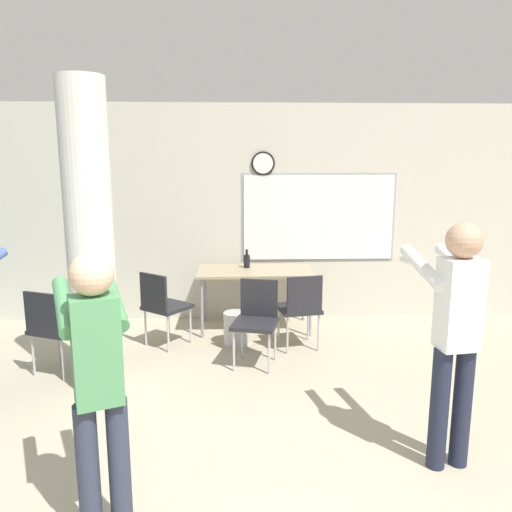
{
  "coord_description": "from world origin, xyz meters",
  "views": [
    {
      "loc": [
        -0.0,
        -1.47,
        2.11
      ],
      "look_at": [
        0.17,
        2.82,
        1.27
      ],
      "focal_mm": 35.0,
      "sensor_mm": 36.0,
      "label": 1
    }
  ],
  "objects_px": {
    "chair_table_front": "(257,316)",
    "person_playing_side": "(455,326)",
    "chair_table_right": "(301,305)",
    "chair_near_pillar": "(54,325)",
    "bottle_on_table": "(247,261)",
    "folding_table": "(256,274)",
    "person_playing_front": "(98,376)",
    "chair_table_left": "(163,303)"
  },
  "relations": [
    {
      "from": "folding_table",
      "to": "person_playing_side",
      "type": "xyz_separation_m",
      "value": [
        1.22,
        -2.89,
        0.3
      ]
    },
    {
      "from": "chair_near_pillar",
      "to": "person_playing_front",
      "type": "relative_size",
      "value": 0.53
    },
    {
      "from": "chair_table_front",
      "to": "chair_table_right",
      "type": "height_order",
      "value": "same"
    },
    {
      "from": "bottle_on_table",
      "to": "person_playing_front",
      "type": "relative_size",
      "value": 0.14
    },
    {
      "from": "bottle_on_table",
      "to": "chair_table_right",
      "type": "xyz_separation_m",
      "value": [
        0.58,
        -0.83,
        -0.34
      ]
    },
    {
      "from": "chair_table_right",
      "to": "chair_near_pillar",
      "type": "distance_m",
      "value": 2.57
    },
    {
      "from": "chair_table_left",
      "to": "person_playing_side",
      "type": "bearing_deg",
      "value": -45.47
    },
    {
      "from": "bottle_on_table",
      "to": "chair_table_left",
      "type": "distance_m",
      "value": 1.23
    },
    {
      "from": "bottle_on_table",
      "to": "person_playing_front",
      "type": "xyz_separation_m",
      "value": [
        -0.88,
        -3.61,
        0.12
      ]
    },
    {
      "from": "bottle_on_table",
      "to": "chair_near_pillar",
      "type": "xyz_separation_m",
      "value": [
        -1.93,
        -1.4,
        -0.34
      ]
    },
    {
      "from": "person_playing_side",
      "to": "chair_table_front",
      "type": "bearing_deg",
      "value": 124.65
    },
    {
      "from": "folding_table",
      "to": "person_playing_front",
      "type": "bearing_deg",
      "value": -105.73
    },
    {
      "from": "chair_table_right",
      "to": "person_playing_front",
      "type": "height_order",
      "value": "person_playing_front"
    },
    {
      "from": "chair_table_front",
      "to": "chair_table_left",
      "type": "height_order",
      "value": "same"
    },
    {
      "from": "chair_table_right",
      "to": "person_playing_side",
      "type": "distance_m",
      "value": 2.36
    },
    {
      "from": "chair_table_right",
      "to": "person_playing_front",
      "type": "bearing_deg",
      "value": -117.66
    },
    {
      "from": "bottle_on_table",
      "to": "person_playing_front",
      "type": "distance_m",
      "value": 3.72
    },
    {
      "from": "folding_table",
      "to": "chair_table_front",
      "type": "height_order",
      "value": "chair_table_front"
    },
    {
      "from": "bottle_on_table",
      "to": "folding_table",
      "type": "bearing_deg",
      "value": -51.37
    },
    {
      "from": "chair_near_pillar",
      "to": "chair_table_left",
      "type": "bearing_deg",
      "value": 36.59
    },
    {
      "from": "chair_table_front",
      "to": "person_playing_front",
      "type": "xyz_separation_m",
      "value": [
        -0.95,
        -2.41,
        0.46
      ]
    },
    {
      "from": "bottle_on_table",
      "to": "chair_table_right",
      "type": "bearing_deg",
      "value": -55.31
    },
    {
      "from": "chair_near_pillar",
      "to": "chair_table_front",
      "type": "bearing_deg",
      "value": 5.71
    },
    {
      "from": "folding_table",
      "to": "chair_table_right",
      "type": "bearing_deg",
      "value": -56.07
    },
    {
      "from": "folding_table",
      "to": "bottle_on_table",
      "type": "distance_m",
      "value": 0.22
    },
    {
      "from": "chair_table_left",
      "to": "person_playing_front",
      "type": "bearing_deg",
      "value": -88.33
    },
    {
      "from": "person_playing_front",
      "to": "person_playing_side",
      "type": "bearing_deg",
      "value": 15.21
    },
    {
      "from": "folding_table",
      "to": "chair_table_left",
      "type": "height_order",
      "value": "chair_table_left"
    },
    {
      "from": "folding_table",
      "to": "chair_table_right",
      "type": "relative_size",
      "value": 1.63
    },
    {
      "from": "folding_table",
      "to": "person_playing_front",
      "type": "height_order",
      "value": "person_playing_front"
    },
    {
      "from": "folding_table",
      "to": "person_playing_side",
      "type": "bearing_deg",
      "value": -67.08
    },
    {
      "from": "chair_table_right",
      "to": "chair_table_left",
      "type": "bearing_deg",
      "value": 174.67
    },
    {
      "from": "chair_table_left",
      "to": "person_playing_front",
      "type": "distance_m",
      "value": 2.96
    },
    {
      "from": "person_playing_front",
      "to": "person_playing_side",
      "type": "height_order",
      "value": "person_playing_side"
    },
    {
      "from": "folding_table",
      "to": "chair_table_left",
      "type": "relative_size",
      "value": 1.63
    },
    {
      "from": "person_playing_side",
      "to": "bottle_on_table",
      "type": "bearing_deg",
      "value": 113.69
    },
    {
      "from": "chair_table_front",
      "to": "person_playing_side",
      "type": "bearing_deg",
      "value": -55.35
    },
    {
      "from": "chair_table_right",
      "to": "chair_near_pillar",
      "type": "xyz_separation_m",
      "value": [
        -2.5,
        -0.57,
        0.0
      ]
    },
    {
      "from": "chair_near_pillar",
      "to": "person_playing_front",
      "type": "xyz_separation_m",
      "value": [
        1.05,
        -2.21,
        0.46
      ]
    },
    {
      "from": "chair_table_front",
      "to": "chair_near_pillar",
      "type": "distance_m",
      "value": 2.01
    },
    {
      "from": "chair_table_left",
      "to": "person_playing_front",
      "type": "relative_size",
      "value": 0.53
    },
    {
      "from": "chair_near_pillar",
      "to": "chair_table_left",
      "type": "height_order",
      "value": "same"
    }
  ]
}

